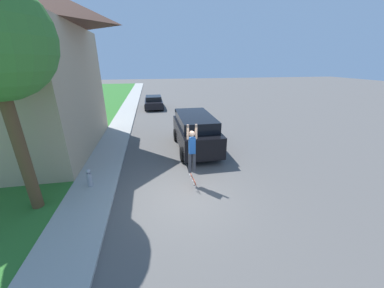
{
  "coord_description": "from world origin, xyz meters",
  "views": [
    {
      "loc": [
        -1.05,
        -6.83,
        4.81
      ],
      "look_at": [
        0.67,
        2.35,
        1.2
      ],
      "focal_mm": 20.0,
      "sensor_mm": 36.0,
      "label": 1
    }
  ],
  "objects_px": {
    "suv_parked": "(195,131)",
    "fire_hydrant": "(89,178)",
    "car_down_street": "(154,102)",
    "skateboard": "(193,179)",
    "skateboarder": "(192,148)"
  },
  "relations": [
    {
      "from": "suv_parked",
      "to": "skateboard",
      "type": "relative_size",
      "value": 6.07
    },
    {
      "from": "suv_parked",
      "to": "car_down_street",
      "type": "relative_size",
      "value": 1.26
    },
    {
      "from": "fire_hydrant",
      "to": "car_down_street",
      "type": "bearing_deg",
      "value": 79.66
    },
    {
      "from": "suv_parked",
      "to": "car_down_street",
      "type": "distance_m",
      "value": 12.47
    },
    {
      "from": "fire_hydrant",
      "to": "skateboard",
      "type": "bearing_deg",
      "value": -9.46
    },
    {
      "from": "suv_parked",
      "to": "skateboarder",
      "type": "xyz_separation_m",
      "value": [
        -0.93,
        -3.94,
        0.57
      ]
    },
    {
      "from": "car_down_street",
      "to": "skateboard",
      "type": "xyz_separation_m",
      "value": [
        1.23,
        -16.37,
        -0.29
      ]
    },
    {
      "from": "suv_parked",
      "to": "fire_hydrant",
      "type": "height_order",
      "value": "suv_parked"
    },
    {
      "from": "fire_hydrant",
      "to": "skateboarder",
      "type": "bearing_deg",
      "value": -7.4
    },
    {
      "from": "skateboarder",
      "to": "fire_hydrant",
      "type": "bearing_deg",
      "value": 172.6
    },
    {
      "from": "skateboard",
      "to": "fire_hydrant",
      "type": "relative_size",
      "value": 1.1
    },
    {
      "from": "skateboard",
      "to": "fire_hydrant",
      "type": "xyz_separation_m",
      "value": [
        -4.1,
        0.68,
        0.1
      ]
    },
    {
      "from": "suv_parked",
      "to": "car_down_street",
      "type": "height_order",
      "value": "suv_parked"
    },
    {
      "from": "suv_parked",
      "to": "skateboarder",
      "type": "relative_size",
      "value": 2.5
    },
    {
      "from": "suv_parked",
      "to": "fire_hydrant",
      "type": "relative_size",
      "value": 6.67
    }
  ]
}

